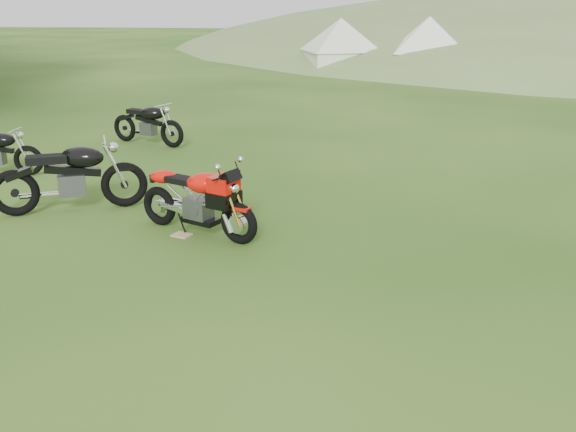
% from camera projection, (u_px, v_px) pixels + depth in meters
% --- Properties ---
extents(ground, '(120.00, 120.00, 0.00)m').
position_uv_depth(ground, '(262.00, 294.00, 6.68)').
color(ground, '#1C3F0D').
rests_on(ground, ground).
extents(sport_motorcycle, '(1.79, 1.15, 1.06)m').
position_uv_depth(sport_motorcycle, '(197.00, 195.00, 8.23)').
color(sport_motorcycle, red).
rests_on(sport_motorcycle, ground).
extents(plywood_board, '(0.28, 0.25, 0.02)m').
position_uv_depth(plywood_board, '(182.00, 235.00, 8.32)').
color(plywood_board, tan).
rests_on(plywood_board, ground).
extents(vintage_moto_b, '(2.10, 1.29, 1.10)m').
position_uv_depth(vintage_moto_b, '(69.00, 175.00, 9.09)').
color(vintage_moto_b, black).
rests_on(vintage_moto_b, ground).
extents(vintage_moto_d, '(1.80, 1.04, 0.93)m').
position_uv_depth(vintage_moto_d, '(147.00, 122.00, 13.33)').
color(vintage_moto_d, black).
rests_on(vintage_moto_d, ground).
extents(tent_left, '(3.39, 3.39, 2.31)m').
position_uv_depth(tent_left, '(341.00, 42.00, 26.88)').
color(tent_left, silver).
rests_on(tent_left, ground).
extents(tent_mid, '(2.77, 2.77, 2.38)m').
position_uv_depth(tent_mid, '(428.00, 43.00, 26.00)').
color(tent_mid, white).
rests_on(tent_mid, ground).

